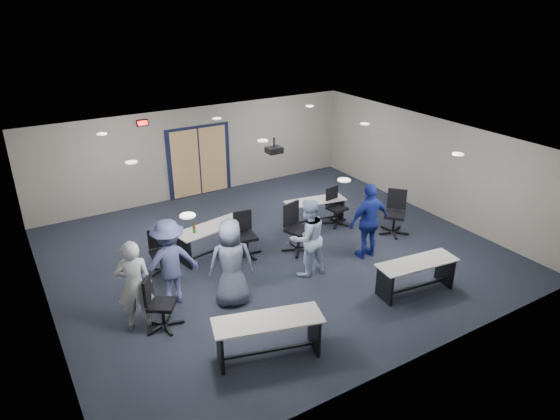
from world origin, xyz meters
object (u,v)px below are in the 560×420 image
person_lightblue (308,238)px  person_back (170,262)px  table_front_right (416,271)px  chair_back_d (337,207)px  chair_back_b (246,235)px  chair_back_a (160,252)px  table_back_right (315,207)px  chair_loose_right (395,213)px  person_plaid (231,263)px  person_gray (134,285)px  chair_loose_left (162,302)px  chair_back_c (299,228)px  table_front_left (268,331)px  table_back_left (213,235)px  person_navy (369,221)px

person_lightblue → person_back: person_back is taller
table_front_right → chair_back_d: size_ratio=1.78×
chair_back_b → person_lightblue: (0.78, -1.43, 0.36)m
chair_back_a → table_back_right: bearing=10.3°
table_back_right → chair_loose_right: 2.10m
table_front_right → person_plaid: bearing=162.0°
person_gray → person_back: 0.93m
table_front_right → chair_back_d: 3.53m
table_front_right → person_gray: person_gray is taller
person_gray → person_back: (0.82, 0.44, 0.01)m
table_back_right → table_front_right: bearing=-83.2°
table_back_right → chair_loose_left: bearing=-146.5°
chair_back_c → chair_loose_right: bearing=-26.1°
chair_loose_right → table_front_left: bearing=-105.9°
table_front_right → person_back: person_back is taller
chair_back_b → person_gray: (-2.99, -1.37, 0.36)m
chair_back_d → person_gray: person_gray is taller
chair_back_c → person_lightblue: 1.11m
table_front_left → person_back: person_back is taller
chair_back_c → chair_back_d: chair_back_c is taller
table_back_left → person_back: (-1.53, -1.39, 0.40)m
chair_back_c → person_back: (-3.36, -0.49, 0.31)m
table_front_left → table_front_right: 3.64m
table_back_left → person_lightblue: size_ratio=1.07×
table_back_right → chair_back_b: (-2.45, -0.65, 0.08)m
chair_loose_left → person_gray: (-0.38, 0.28, 0.36)m
person_lightblue → person_navy: person_navy is taller
table_front_right → person_back: size_ratio=0.99×
person_lightblue → person_back: 2.98m
table_front_left → table_back_right: (3.78, 4.02, -0.06)m
person_back → person_lightblue: bearing=173.4°
chair_back_d → person_gray: (-5.88, -1.64, 0.39)m
table_front_left → chair_loose_left: (-1.27, 1.73, 0.02)m
table_front_left → person_back: (-0.83, 2.44, 0.39)m
chair_back_c → person_back: size_ratio=0.66×
chair_back_a → chair_back_b: 2.00m
person_gray → person_plaid: person_plaid is taller
chair_back_b → chair_loose_right: bearing=-5.4°
table_back_left → chair_loose_right: bearing=-28.4°
chair_loose_left → table_front_left: bearing=-110.0°
table_front_left → table_front_right: table_front_left is taller
chair_back_a → chair_back_b: size_ratio=0.90×
chair_loose_right → table_front_right: bearing=-75.0°
chair_loose_left → person_navy: size_ratio=0.59×
table_front_left → chair_back_b: (1.34, 3.37, 0.02)m
table_front_left → table_front_right: size_ratio=1.09×
chair_back_c → person_navy: 1.67m
chair_loose_right → person_lightblue: (-3.04, -0.49, 0.32)m
chair_back_a → chair_loose_left: 2.09m
table_back_right → person_back: bearing=-152.0°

